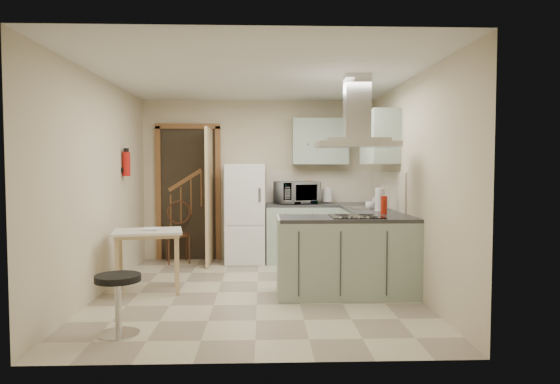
{
  "coord_description": "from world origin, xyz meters",
  "views": [
    {
      "loc": [
        0.07,
        -5.78,
        1.49
      ],
      "look_at": [
        0.28,
        0.45,
        1.15
      ],
      "focal_mm": 32.0,
      "sensor_mm": 36.0,
      "label": 1
    }
  ],
  "objects_px": {
    "peninsula": "(347,256)",
    "bentwood_chair": "(178,235)",
    "fridge": "(245,213)",
    "stool": "(118,304)",
    "drop_leaf_table": "(148,261)",
    "microwave": "(297,193)",
    "extractor_hood": "(357,144)"
  },
  "relations": [
    {
      "from": "drop_leaf_table",
      "to": "stool",
      "type": "height_order",
      "value": "drop_leaf_table"
    },
    {
      "from": "fridge",
      "to": "bentwood_chair",
      "type": "bearing_deg",
      "value": 179.71
    },
    {
      "from": "extractor_hood",
      "to": "drop_leaf_table",
      "type": "distance_m",
      "value": 2.77
    },
    {
      "from": "peninsula",
      "to": "bentwood_chair",
      "type": "relative_size",
      "value": 1.82
    },
    {
      "from": "drop_leaf_table",
      "to": "stool",
      "type": "relative_size",
      "value": 1.45
    },
    {
      "from": "extractor_hood",
      "to": "microwave",
      "type": "relative_size",
      "value": 1.47
    },
    {
      "from": "drop_leaf_table",
      "to": "extractor_hood",
      "type": "bearing_deg",
      "value": -16.6
    },
    {
      "from": "bentwood_chair",
      "to": "stool",
      "type": "bearing_deg",
      "value": -106.27
    },
    {
      "from": "fridge",
      "to": "peninsula",
      "type": "height_order",
      "value": "fridge"
    },
    {
      "from": "stool",
      "to": "fridge",
      "type": "bearing_deg",
      "value": 72.71
    },
    {
      "from": "microwave",
      "to": "fridge",
      "type": "bearing_deg",
      "value": 156.69
    },
    {
      "from": "fridge",
      "to": "drop_leaf_table",
      "type": "relative_size",
      "value": 1.93
    },
    {
      "from": "fridge",
      "to": "microwave",
      "type": "relative_size",
      "value": 2.45
    },
    {
      "from": "peninsula",
      "to": "stool",
      "type": "distance_m",
      "value": 2.56
    },
    {
      "from": "peninsula",
      "to": "microwave",
      "type": "distance_m",
      "value": 2.09
    },
    {
      "from": "peninsula",
      "to": "stool",
      "type": "bearing_deg",
      "value": -150.87
    },
    {
      "from": "drop_leaf_table",
      "to": "bentwood_chair",
      "type": "bearing_deg",
      "value": 77.35
    },
    {
      "from": "bentwood_chair",
      "to": "microwave",
      "type": "distance_m",
      "value": 1.93
    },
    {
      "from": "fridge",
      "to": "peninsula",
      "type": "xyz_separation_m",
      "value": [
        1.22,
        -1.98,
        -0.3
      ]
    },
    {
      "from": "stool",
      "to": "microwave",
      "type": "relative_size",
      "value": 0.87
    },
    {
      "from": "fridge",
      "to": "extractor_hood",
      "type": "distance_m",
      "value": 2.57
    },
    {
      "from": "fridge",
      "to": "microwave",
      "type": "bearing_deg",
      "value": -2.28
    },
    {
      "from": "fridge",
      "to": "drop_leaf_table",
      "type": "xyz_separation_m",
      "value": [
        -1.08,
        -1.75,
        -0.39
      ]
    },
    {
      "from": "microwave",
      "to": "stool",
      "type": "bearing_deg",
      "value": -140.32
    },
    {
      "from": "peninsula",
      "to": "microwave",
      "type": "bearing_deg",
      "value": 102.7
    },
    {
      "from": "extractor_hood",
      "to": "microwave",
      "type": "bearing_deg",
      "value": 105.46
    },
    {
      "from": "bentwood_chair",
      "to": "stool",
      "type": "relative_size",
      "value": 1.59
    },
    {
      "from": "bentwood_chair",
      "to": "microwave",
      "type": "height_order",
      "value": "microwave"
    },
    {
      "from": "extractor_hood",
      "to": "stool",
      "type": "bearing_deg",
      "value": -151.93
    },
    {
      "from": "fridge",
      "to": "bentwood_chair",
      "type": "distance_m",
      "value": 1.08
    },
    {
      "from": "bentwood_chair",
      "to": "fridge",
      "type": "bearing_deg",
      "value": -17.03
    },
    {
      "from": "peninsula",
      "to": "microwave",
      "type": "height_order",
      "value": "microwave"
    }
  ]
}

